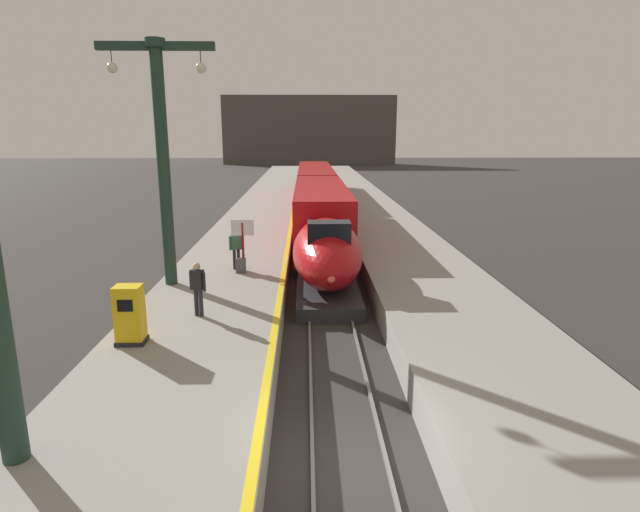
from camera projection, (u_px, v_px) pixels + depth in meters
ground_plane at (351, 472)px, 10.27m from camera, size 260.00×260.00×0.00m
platform_left at (257, 227)px, 34.11m from camera, size 4.80×110.00×1.05m
platform_right at (380, 226)px, 34.32m from camera, size 4.80×110.00×1.05m
platform_left_safety_stripe at (292, 218)px, 34.04m from camera, size 0.20×107.80×0.01m
rail_main_left at (307, 226)px, 36.98m from camera, size 0.08×110.00×0.12m
rail_main_right at (328, 226)px, 37.02m from camera, size 0.08×110.00×0.12m
highspeed_train_main at (318, 201)px, 35.76m from camera, size 2.92×38.39×3.60m
station_column_mid at (162, 141)px, 18.20m from camera, size 4.00×0.68×8.60m
passenger_near_edge at (236, 246)px, 21.25m from camera, size 0.54×0.33×1.69m
passenger_mid_platform at (198, 285)px, 15.77m from camera, size 0.53×0.35×1.69m
rolling_suitcase at (241, 265)px, 20.85m from camera, size 0.40×0.22×0.98m
ticket_machine_yellow at (130, 317)px, 13.77m from camera, size 0.76×0.62×1.60m
departure_info_board at (243, 235)px, 20.83m from camera, size 0.90×0.10×2.12m
terminus_back_wall at (309, 130)px, 107.82m from camera, size 36.00×2.00×14.00m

